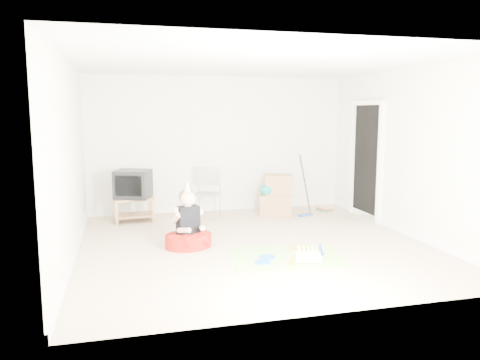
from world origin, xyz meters
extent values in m
plane|color=#C7AE8F|center=(0.00, 0.00, 0.00)|extent=(5.00, 5.00, 0.00)
cube|color=black|center=(2.48, 1.20, 1.02)|extent=(0.02, 0.90, 2.05)
cube|color=#9F6F48|center=(-1.66, 1.90, 0.41)|extent=(0.72, 0.48, 0.03)
cube|color=#9F6F48|center=(-1.66, 1.90, 0.12)|extent=(0.72, 0.48, 0.03)
cube|color=#9F6F48|center=(-1.95, 1.69, 0.21)|extent=(0.05, 0.05, 0.43)
cube|color=#9F6F48|center=(-1.33, 1.74, 0.21)|extent=(0.05, 0.05, 0.43)
cube|color=#9F6F48|center=(-1.98, 2.05, 0.21)|extent=(0.05, 0.05, 0.43)
cube|color=#9F6F48|center=(-1.36, 2.11, 0.21)|extent=(0.05, 0.05, 0.43)
cube|color=black|center=(-1.66, 1.90, 0.67)|extent=(0.71, 0.65, 0.50)
cube|color=#9D9CA1|center=(-0.37, 1.77, 0.46)|extent=(0.56, 0.55, 0.03)
cylinder|color=#9D9CA1|center=(-0.55, 1.85, 0.47)|extent=(0.02, 0.02, 0.95)
cylinder|color=#9D9CA1|center=(-0.19, 1.69, 0.47)|extent=(0.02, 0.02, 0.95)
cube|color=#A57850|center=(0.96, 1.83, 0.19)|extent=(0.71, 0.63, 0.39)
cube|color=#A57850|center=(1.02, 1.84, 0.57)|extent=(0.61, 0.54, 0.37)
ellipsoid|color=#0B7C73|center=(0.76, 1.76, 0.49)|extent=(0.26, 0.18, 0.21)
cube|color=#214DA9|center=(1.46, 1.58, 0.01)|extent=(0.30, 0.18, 0.03)
cylinder|color=black|center=(1.46, 1.58, 0.58)|extent=(0.14, 0.37, 1.10)
cube|color=#277745|center=(2.00, 1.94, 0.02)|extent=(0.23, 0.29, 0.03)
cube|color=#AD4125|center=(2.00, 1.94, 0.05)|extent=(0.24, 0.29, 0.03)
cube|color=tan|center=(2.00, 1.94, 0.08)|extent=(0.25, 0.29, 0.03)
cylinder|color=#A4180F|center=(-0.94, 0.09, 0.09)|extent=(0.85, 0.85, 0.19)
cube|color=black|center=(-0.94, 0.09, 0.39)|extent=(0.35, 0.26, 0.41)
sphere|color=#E4AE98|center=(-0.94, 0.09, 0.71)|extent=(0.27, 0.27, 0.22)
cone|color=white|center=(-0.94, 0.09, 0.90)|extent=(0.11, 0.11, 0.16)
cube|color=#FB3493|center=(0.26, -0.71, 0.00)|extent=(1.62, 1.26, 0.01)
cube|color=white|center=(0.48, -0.94, 0.05)|extent=(0.39, 0.35, 0.09)
cube|color=#45C26D|center=(0.48, -0.94, 0.01)|extent=(0.39, 0.35, 0.01)
cylinder|color=beige|center=(0.35, -0.95, 0.12)|extent=(0.01, 0.01, 0.07)
cylinder|color=beige|center=(0.41, -0.97, 0.12)|extent=(0.01, 0.01, 0.07)
cylinder|color=beige|center=(0.46, -0.99, 0.12)|extent=(0.01, 0.01, 0.07)
cylinder|color=beige|center=(0.51, -1.01, 0.12)|extent=(0.01, 0.01, 0.07)
cylinder|color=beige|center=(0.57, -1.02, 0.12)|extent=(0.01, 0.01, 0.07)
cylinder|color=beige|center=(0.39, -0.85, 0.12)|extent=(0.01, 0.01, 0.07)
cylinder|color=beige|center=(0.44, -0.87, 0.12)|extent=(0.01, 0.01, 0.07)
cylinder|color=beige|center=(0.49, -0.89, 0.12)|extent=(0.01, 0.01, 0.07)
cylinder|color=beige|center=(0.55, -0.91, 0.12)|extent=(0.01, 0.01, 0.07)
cylinder|color=beige|center=(0.60, -0.93, 0.12)|extent=(0.01, 0.01, 0.07)
cylinder|color=blue|center=(0.00, -0.68, 0.01)|extent=(0.30, 0.30, 0.01)
cylinder|color=blue|center=(-0.12, -0.86, 0.01)|extent=(0.26, 0.26, 0.01)
cylinder|color=orange|center=(0.43, -0.48, 0.04)|extent=(0.07, 0.07, 0.07)
cylinder|color=orange|center=(0.23, -1.04, 0.05)|extent=(0.10, 0.10, 0.09)
cone|color=#1637A0|center=(0.73, -0.73, 0.09)|extent=(0.13, 0.13, 0.18)
camera|label=1|loc=(-1.83, -6.41, 1.92)|focal=35.00mm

